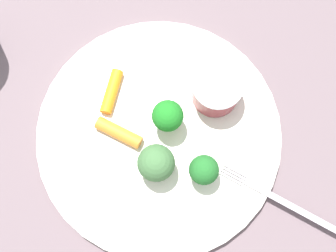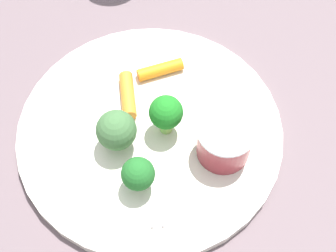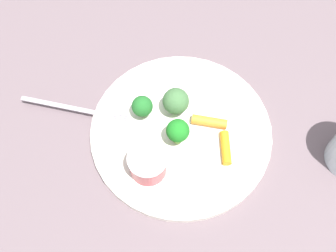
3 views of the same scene
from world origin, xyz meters
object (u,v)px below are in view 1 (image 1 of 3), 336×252
broccoli_floret_0 (204,170)px  broccoli_floret_1 (156,163)px  carrot_stick_0 (119,133)px  fork (292,206)px  plate (159,136)px  sauce_cup (216,90)px  carrot_stick_1 (112,92)px  broccoli_floret_2 (166,115)px

broccoli_floret_0 → broccoli_floret_1: bearing=-151.9°
carrot_stick_0 → broccoli_floret_1: bearing=-5.4°
broccoli_floret_0 → broccoli_floret_1: broccoli_floret_1 is taller
broccoli_floret_0 → broccoli_floret_1: 0.05m
broccoli_floret_1 → fork: size_ratio=0.27×
plate → sauce_cup: 0.08m
carrot_stick_0 → carrot_stick_1: (-0.04, 0.03, -0.00)m
plate → fork: bearing=7.1°
fork → broccoli_floret_2: bearing=-178.8°
broccoli_floret_2 → carrot_stick_1: bearing=-172.5°
broccoli_floret_0 → fork: broccoli_floret_0 is taller
plate → sauce_cup: sauce_cup is taller
carrot_stick_1 → broccoli_floret_0: bearing=-6.0°
broccoli_floret_0 → broccoli_floret_2: size_ratio=0.84×
broccoli_floret_0 → broccoli_floret_2: bearing=160.5°
broccoli_floret_0 → carrot_stick_1: bearing=174.0°
sauce_cup → broccoli_floret_0: size_ratio=1.35×
sauce_cup → fork: size_ratio=0.32×
broccoli_floret_2 → sauce_cup: bearing=65.6°
sauce_cup → fork: sauce_cup is taller
sauce_cup → broccoli_floret_0: 0.09m
plate → carrot_stick_0: (-0.04, -0.03, 0.01)m
broccoli_floret_2 → fork: (0.16, 0.00, -0.03)m
broccoli_floret_2 → carrot_stick_1: 0.07m
plate → carrot_stick_0: bearing=-145.2°
plate → carrot_stick_1: size_ratio=5.40×
sauce_cup → broccoli_floret_1: size_ratio=1.16×
carrot_stick_0 → fork: (0.20, 0.05, -0.01)m
sauce_cup → fork: bearing=-21.4°
broccoli_floret_2 → broccoli_floret_0: bearing=-19.5°
plate → carrot_stick_0: carrot_stick_0 is taller
carrot_stick_1 → fork: carrot_stick_1 is taller
broccoli_floret_1 → carrot_stick_1: size_ratio=0.94×
broccoli_floret_0 → broccoli_floret_1: (-0.04, -0.02, 0.00)m
broccoli_floret_0 → fork: size_ratio=0.23×
carrot_stick_1 → fork: bearing=3.1°
carrot_stick_1 → plate: bearing=-6.2°
broccoli_floret_1 → broccoli_floret_2: size_ratio=0.98×
carrot_stick_0 → carrot_stick_1: bearing=137.0°
carrot_stick_1 → fork: 0.23m
broccoli_floret_0 → plate: bearing=174.1°
sauce_cup → carrot_stick_1: sauce_cup is taller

